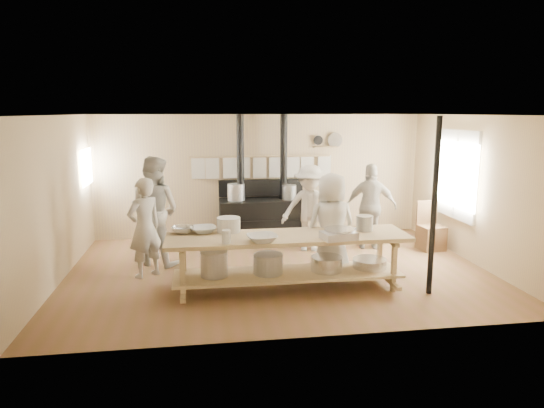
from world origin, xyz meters
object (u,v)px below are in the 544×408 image
Objects in this scene: stove at (262,215)px; prep_table at (287,256)px; cook_right at (371,206)px; cook_by_window at (310,208)px; chair at (431,235)px; cook_center at (331,226)px; cook_far_left at (145,228)px; roasting_pan at (339,235)px; cook_left at (155,211)px.

stove is 3.02m from prep_table.
prep_table is 2.15× the size of cook_right.
cook_right reaches higher than prep_table.
cook_by_window is at bearing -51.11° from stove.
cook_center is at bearing -157.06° from chair.
cook_right reaches higher than cook_far_left.
roasting_pan reaches higher than prep_table.
cook_left reaches higher than prep_table.
stove reaches higher than roasting_pan.
cook_far_left reaches higher than prep_table.
stove reaches higher than cook_right.
stove reaches higher than cook_far_left.
cook_by_window is (0.00, 1.58, -0.02)m from cook_center.
roasting_pan is at bearing -25.63° from prep_table.
cook_right is at bearing -26.66° from stove.
cook_right is 1.01× the size of cook_by_window.
stove reaches higher than chair.
cook_center is at bearing -72.85° from stove.
cook_by_window reaches higher than prep_table.
cook_right is at bearing -136.06° from cook_center.
roasting_pan is (2.75, -1.92, -0.05)m from cook_left.
cook_left is (0.10, 0.66, 0.14)m from cook_far_left.
prep_table is 2.16× the size of cook_by_window.
chair is (5.22, 0.17, -0.68)m from cook_left.
chair is at bearing 150.79° from cook_far_left.
cook_right is at bearing 161.65° from chair.
cook_center is at bearing 66.14° from cook_right.
cook_far_left is 0.98× the size of cook_by_window.
cook_right is 1.22m from cook_by_window.
cook_left reaches higher than cook_far_left.
prep_table is (-0.00, -3.02, -0.00)m from stove.
chair is at bearing 40.18° from roasting_pan.
stove is at bearing -117.80° from cook_left.
cook_center is at bearing -174.06° from cook_left.
prep_table is 7.42× the size of roasting_pan.
cook_by_window is at bearing 167.37° from chair.
prep_table is at bearing 154.37° from roasting_pan.
roasting_pan is (-1.32, -2.34, 0.07)m from cook_right.
prep_table is 0.85m from roasting_pan.
cook_left is (-2.07, 1.59, 0.43)m from prep_table.
stove is 2.77× the size of chair.
cook_by_window is (2.86, 0.45, -0.12)m from cook_left.
stove is 1.60× the size of cook_far_left.
cook_by_window is at bearing 68.68° from prep_table.
cook_center is 2.76m from chair.
cook_center is (0.79, 0.46, 0.33)m from prep_table.
stove reaches higher than cook_left.
cook_center is 1.58m from cook_by_window.
stove is at bearing -12.39° from cook_right.
cook_right is 3.45× the size of roasting_pan.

